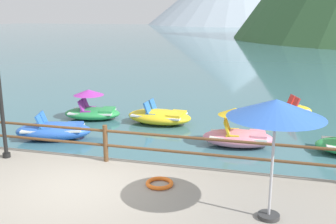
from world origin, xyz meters
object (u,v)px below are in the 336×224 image
life_ring (160,183)px  pedal_boat_4 (54,130)px  pedal_boat_2 (284,110)px  pedal_boat_0 (238,134)px  pedal_boat_3 (160,116)px  pedal_boat_5 (92,109)px  beach_umbrella (276,110)px

life_ring → pedal_boat_4: bearing=143.8°
pedal_boat_2 → pedal_boat_0: bearing=-109.8°
life_ring → pedal_boat_2: size_ratio=0.24×
pedal_boat_3 → pedal_boat_4: 3.95m
pedal_boat_4 → pedal_boat_3: bearing=44.3°
life_ring → pedal_boat_2: (2.77, 8.34, -0.17)m
pedal_boat_3 → pedal_boat_5: (-2.76, -0.05, 0.11)m
life_ring → pedal_boat_5: bearing=126.8°
beach_umbrella → pedal_boat_5: 9.98m
pedal_boat_0 → life_ring: bearing=-107.0°
life_ring → pedal_boat_5: pedal_boat_5 is taller
life_ring → pedal_boat_0: pedal_boat_0 is taller
beach_umbrella → pedal_boat_3: (-4.13, 6.98, -2.17)m
beach_umbrella → pedal_boat_3: 8.40m
pedal_boat_2 → beach_umbrella: bearing=-92.7°
pedal_boat_0 → pedal_boat_4: bearing=-171.5°
life_ring → pedal_boat_0: 4.46m
beach_umbrella → pedal_boat_0: bearing=101.4°
pedal_boat_0 → pedal_boat_3: bearing=148.7°
beach_umbrella → pedal_boat_3: size_ratio=0.88×
pedal_boat_4 → pedal_boat_5: pedal_boat_5 is taller
pedal_boat_2 → pedal_boat_5: (-7.32, -2.25, 0.11)m
life_ring → pedal_boat_4: (-4.62, 3.38, -0.14)m
pedal_boat_0 → pedal_boat_2: 4.33m
pedal_boat_2 → pedal_boat_5: size_ratio=1.06×
beach_umbrella → life_ring: size_ratio=3.67×
life_ring → pedal_boat_0: size_ratio=0.26×
pedal_boat_0 → pedal_boat_4: (-5.92, -0.88, -0.10)m
beach_umbrella → pedal_boat_4: 8.41m
beach_umbrella → pedal_boat_4: (-6.96, 4.22, -2.14)m
pedal_boat_3 → pedal_boat_5: 2.76m
life_ring → pedal_boat_3: 6.40m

